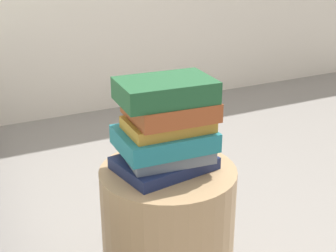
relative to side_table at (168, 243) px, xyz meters
The scene contains 7 objects.
side_table is the anchor object (origin of this frame).
book_navy 0.28m from the side_table, 120.33° to the left, with size 0.27×0.20×0.04m, color #19234C.
book_slate 0.31m from the side_table, 78.07° to the left, with size 0.24×0.19×0.04m, color slate.
book_teal 0.36m from the side_table, 143.54° to the left, with size 0.27×0.20×0.05m, color #1E727F.
book_ochre 0.40m from the side_table, 97.68° to the left, with size 0.24×0.16×0.03m, color #B7842D.
book_rust 0.45m from the side_table, 39.26° to the left, with size 0.23×0.20×0.05m, color #994723.
book_forest 0.51m from the side_table, 153.71° to the right, with size 0.26×0.17×0.06m, color #1E512D.
Camera 1 is at (-0.58, -1.16, 1.18)m, focal length 52.46 mm.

